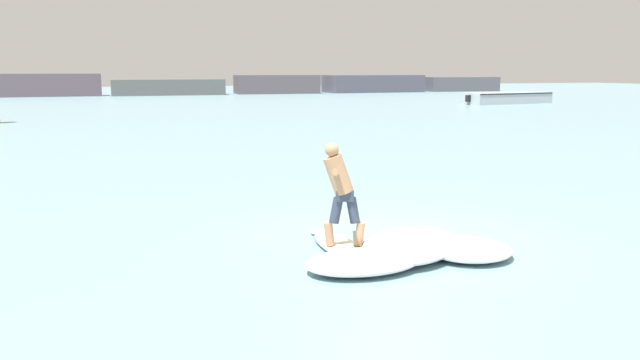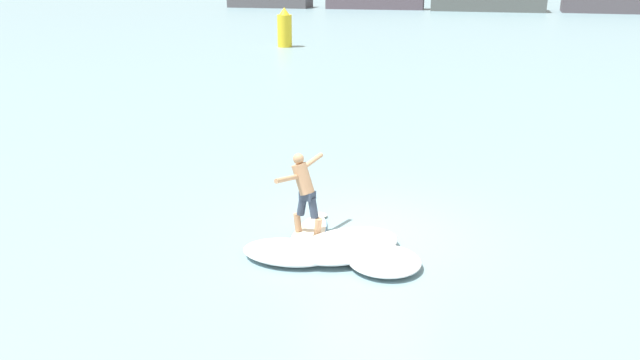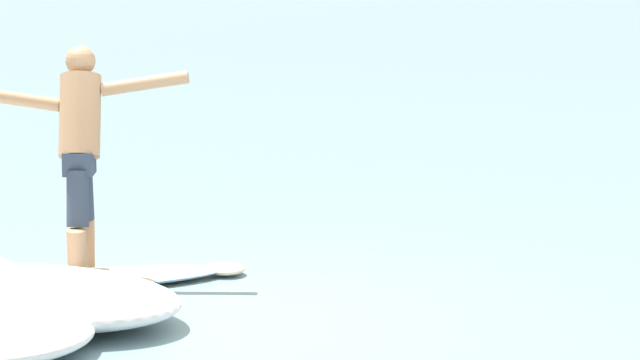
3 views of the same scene
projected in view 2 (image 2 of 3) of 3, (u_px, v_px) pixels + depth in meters
ground_plane at (370, 231)px, 12.08m from camera, size 200.00×200.00×0.00m
rock_jetty_breakwater at (565, 2)px, 66.36m from camera, size 71.84×5.06×2.33m
surfboard at (308, 235)px, 11.81m from camera, size 0.64×2.18×0.22m
surfer at (304, 188)px, 11.50m from camera, size 0.77×1.43×1.55m
channel_marker_buoy at (285, 29)px, 38.34m from camera, size 0.89×0.89×2.38m
wave_foam_at_tail at (289, 252)px, 10.91m from camera, size 1.67×1.06×0.25m
wave_foam_at_nose at (347, 245)px, 11.11m from camera, size 2.36×2.34×0.30m
wave_foam_beside at (384, 261)px, 10.62m from camera, size 1.71×1.68×0.23m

